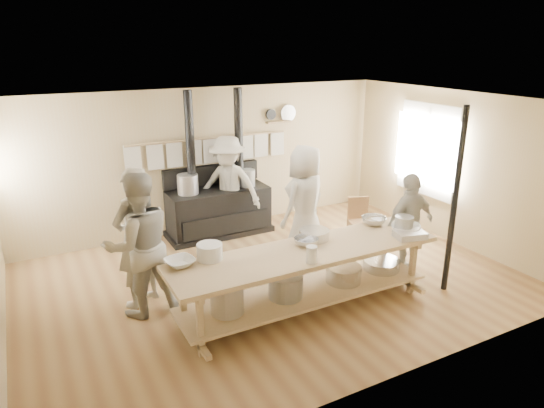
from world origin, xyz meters
name	(u,v)px	position (x,y,z in m)	size (l,w,h in m)	color
ground	(273,281)	(0.00, 0.00, 0.00)	(7.00, 7.00, 0.00)	brown
room_shell	(273,175)	(0.00, 0.00, 1.62)	(7.00, 7.00, 7.00)	tan
window_right	(428,150)	(3.47, 0.60, 1.50)	(0.09, 1.50, 1.65)	beige
stove	(218,206)	(-0.01, 2.12, 0.52)	(1.90, 0.75, 2.60)	black
towel_rail	(210,148)	(0.00, 2.40, 1.55)	(3.00, 0.04, 0.47)	tan
back_wall_shelf	(281,116)	(1.46, 2.43, 2.00)	(0.63, 0.14, 0.32)	tan
prep_table	(305,274)	(-0.01, -0.90, 0.52)	(3.60, 0.90, 0.85)	tan
support_post	(455,203)	(2.05, -1.35, 1.30)	(0.08, 0.08, 2.60)	black
cook_far_left	(136,238)	(-1.85, 0.29, 0.94)	(0.69, 0.45, 1.88)	#A39E90
cook_left	(140,245)	(-1.87, 0.05, 0.94)	(0.91, 0.71, 1.88)	#A39E90
cook_center	(305,202)	(0.87, 0.57, 0.92)	(0.90, 0.59, 1.85)	#A39E90
cook_right	(409,225)	(1.92, -0.69, 0.78)	(0.92, 0.38, 1.57)	#A39E90
cook_by_window	(228,187)	(0.14, 1.95, 0.91)	(1.18, 0.68, 1.82)	#A39E90
chair	(360,230)	(2.01, 0.57, 0.24)	(0.47, 0.47, 0.80)	brown
bowl_white_a	(180,262)	(-1.55, -0.57, 0.89)	(0.35, 0.35, 0.08)	white
bowl_steel_a	(306,242)	(0.08, -0.76, 0.90)	(0.32, 0.32, 0.10)	silver
bowl_white_b	(406,228)	(1.55, -1.00, 0.90)	(0.40, 0.40, 0.10)	white
bowl_steel_b	(374,221)	(1.34, -0.57, 0.90)	(0.35, 0.35, 0.11)	silver
roasting_pan	(410,235)	(1.45, -1.20, 0.89)	(0.40, 0.27, 0.09)	#B2B2B7
mixing_bowl_large	(314,234)	(0.29, -0.63, 0.91)	(0.40, 0.40, 0.13)	silver
bucket_galv	(404,225)	(1.50, -1.01, 0.97)	(0.25, 0.25, 0.23)	gray
deep_bowl_enamel	(210,252)	(-1.17, -0.57, 0.95)	(0.31, 0.31, 0.20)	white
pitcher	(312,255)	(-0.14, -1.23, 0.95)	(0.13, 0.13, 0.21)	white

